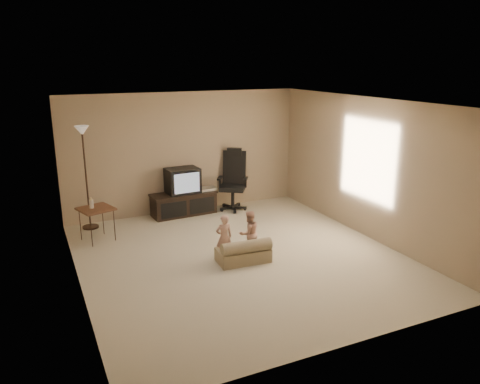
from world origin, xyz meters
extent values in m
plane|color=beige|center=(0.00, 0.00, 0.00)|extent=(5.50, 5.50, 0.00)
plane|color=white|center=(0.00, 0.00, 2.50)|extent=(5.50, 5.50, 0.00)
plane|color=tan|center=(0.00, 2.75, 1.25)|extent=(5.00, 0.00, 5.00)
plane|color=tan|center=(0.00, -2.75, 1.25)|extent=(5.00, 0.00, 5.00)
plane|color=tan|center=(-2.50, 0.00, 1.25)|extent=(0.00, 5.50, 5.50)
plane|color=tan|center=(2.50, 0.00, 1.25)|extent=(0.00, 5.50, 5.50)
cube|color=black|center=(-0.14, 2.49, 0.21)|extent=(1.34, 0.55, 0.42)
cube|color=black|center=(-0.14, 2.49, 0.45)|extent=(1.38, 0.59, 0.04)
cube|color=black|center=(-0.43, 2.23, 0.22)|extent=(0.54, 0.05, 0.32)
cube|color=black|center=(0.18, 2.27, 0.22)|extent=(0.54, 0.05, 0.32)
cube|color=black|center=(-0.14, 2.51, 0.73)|extent=(0.68, 0.51, 0.52)
cube|color=white|center=(-0.13, 2.27, 0.73)|extent=(0.54, 0.04, 0.40)
cube|color=#B4B4B7|center=(0.38, 2.48, 0.50)|extent=(0.39, 0.29, 0.06)
cylinder|color=black|center=(0.92, 2.35, 0.26)|extent=(0.07, 0.07, 0.41)
cube|color=black|center=(0.92, 2.35, 0.50)|extent=(0.72, 0.72, 0.09)
cube|color=black|center=(1.05, 2.56, 0.88)|extent=(0.52, 0.42, 0.73)
cube|color=black|center=(1.05, 2.56, 1.22)|extent=(0.32, 0.26, 0.17)
cube|color=black|center=(0.68, 2.50, 0.69)|extent=(0.22, 0.28, 0.04)
cube|color=black|center=(1.15, 2.20, 0.69)|extent=(0.22, 0.28, 0.04)
cube|color=brown|center=(-1.99, 1.74, 0.59)|extent=(0.68, 0.68, 0.03)
cylinder|color=#312015|center=(-2.13, 1.47, 0.29)|extent=(0.02, 0.02, 0.60)
cylinder|color=#312015|center=(-1.72, 1.60, 0.29)|extent=(0.02, 0.02, 0.60)
cylinder|color=#312015|center=(-2.26, 1.88, 0.29)|extent=(0.02, 0.02, 0.60)
cylinder|color=#312015|center=(-1.85, 2.02, 0.29)|extent=(0.02, 0.02, 0.60)
cylinder|color=silver|center=(-2.06, 1.77, 0.68)|extent=(0.08, 0.08, 0.15)
cone|color=#FFE6A6|center=(-2.06, 1.77, 0.78)|extent=(0.06, 0.06, 0.05)
cylinder|color=#312015|center=(-2.03, 2.47, 0.02)|extent=(0.31, 0.31, 0.03)
cylinder|color=#312015|center=(-2.03, 2.47, 0.94)|extent=(0.03, 0.03, 1.85)
cone|color=beige|center=(-2.03, 2.47, 1.88)|extent=(0.26, 0.26, 0.17)
cube|color=tan|center=(-0.03, -0.17, 0.11)|extent=(0.85, 0.50, 0.21)
cylinder|color=tan|center=(-0.03, -0.31, 0.30)|extent=(0.82, 0.25, 0.20)
imported|color=tan|center=(-0.27, 0.02, 0.38)|extent=(0.28, 0.21, 0.76)
imported|color=tan|center=(0.17, 0.03, 0.38)|extent=(0.39, 0.25, 0.76)
camera|label=1|loc=(-2.98, -6.42, 3.11)|focal=35.00mm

